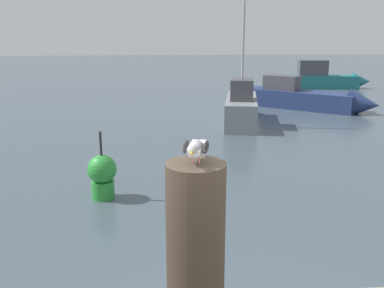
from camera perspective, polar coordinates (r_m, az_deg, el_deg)
name	(u,v)px	position (r m, az deg, el deg)	size (l,w,h in m)	color
mooring_post	(195,252)	(2.70, 0.46, -14.05)	(0.36, 0.36, 1.13)	#382D23
seagull	(196,148)	(2.45, 0.48, -0.60)	(0.18, 0.39, 0.14)	#C66A60
boat_navy	(310,99)	(18.83, 15.26, 5.81)	(5.15, 4.52, 1.50)	navy
boat_grey	(241,106)	(15.61, 6.53, 4.97)	(1.85, 4.52, 4.11)	gray
boat_teal	(324,79)	(26.18, 16.98, 8.20)	(5.31, 1.65, 1.68)	#1E7075
channel_buoy	(102,175)	(8.49, -11.74, -3.99)	(0.56, 0.56, 1.33)	green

